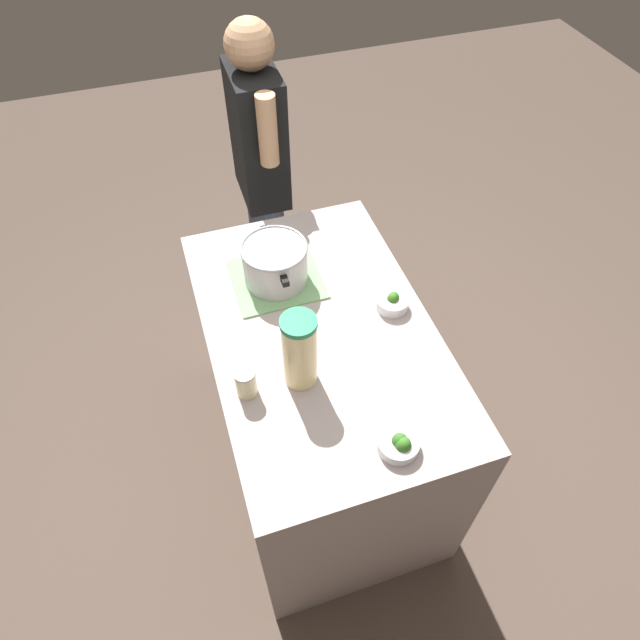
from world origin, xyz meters
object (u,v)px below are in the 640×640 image
Objects in this scene: mason_jar at (246,382)px; broccoli_bowl_center at (392,302)px; broccoli_bowl_front at (399,444)px; lemonade_pitcher at (300,351)px; person_cook at (262,178)px; cooking_pot at (275,262)px.

mason_jar reaches higher than broccoli_bowl_center.
broccoli_bowl_center is (0.19, -0.58, -0.03)m from mason_jar.
mason_jar is 0.87× the size of broccoli_bowl_front.
lemonade_pitcher is 0.41m from broccoli_bowl_front.
mason_jar reaches higher than broccoli_bowl_front.
mason_jar is at bearing 48.95° from broccoli_bowl_front.
lemonade_pitcher is 0.18× the size of person_cook.
cooking_pot is 2.47× the size of broccoli_bowl_front.
cooking_pot reaches higher than mason_jar.
lemonade_pitcher is 2.48× the size of broccoli_bowl_center.
lemonade_pitcher reaches higher than broccoli_bowl_center.
cooking_pot is at bearing 170.44° from person_cook.
broccoli_bowl_front is 0.56m from broccoli_bowl_center.
cooking_pot is at bearing -25.87° from mason_jar.
lemonade_pitcher is at bearing -90.48° from mason_jar.
lemonade_pitcher is at bearing 174.79° from cooking_pot.
broccoli_bowl_front is (-0.33, -0.20, -0.12)m from lemonade_pitcher.
lemonade_pitcher reaches higher than cooking_pot.
broccoli_bowl_front is (-0.33, -0.38, -0.03)m from mason_jar.
mason_jar is at bearing 154.13° from cooking_pot.
person_cook reaches higher than broccoli_bowl_center.
cooking_pot is 1.08× the size of lemonade_pitcher.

